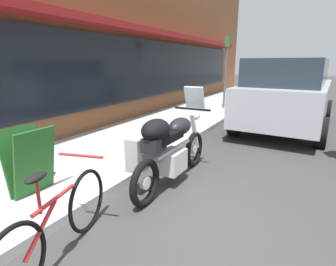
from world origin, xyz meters
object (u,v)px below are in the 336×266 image
touring_motorcycle (167,147)px  sandwich_board_sign (29,161)px  parked_minivan (288,93)px  parking_sign_pole (226,67)px  parked_bicycle (57,225)px

touring_motorcycle → sandwich_board_sign: size_ratio=2.53×
touring_motorcycle → parked_minivan: 4.85m
parked_minivan → sandwich_board_sign: (-5.89, 2.51, -0.43)m
touring_motorcycle → parked_minivan: size_ratio=0.45×
touring_motorcycle → parked_minivan: bearing=-14.0°
touring_motorcycle → parking_sign_pole: 6.70m
parked_minivan → parking_sign_pole: (1.85, 2.27, 0.64)m
sandwich_board_sign → parking_sign_pole: bearing=-1.8°
parked_minivan → parking_sign_pole: bearing=50.9°
sandwich_board_sign → touring_motorcycle: bearing=-48.0°
touring_motorcycle → parked_bicycle: 1.85m
parked_bicycle → parking_sign_pole: parking_sign_pole is taller
parked_minivan → parked_bicycle: bearing=168.8°
parked_bicycle → parking_sign_pole: bearing=6.7°
parking_sign_pole → parked_bicycle: bearing=-173.3°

